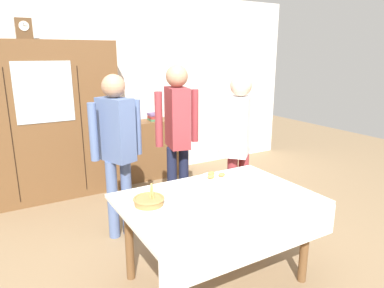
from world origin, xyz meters
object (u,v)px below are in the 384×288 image
(mantel_clock, at_px, (24,29))
(tea_cup_mid_right, at_px, (259,178))
(dining_table, at_px, (219,211))
(spoon_near_right, at_px, (245,186))
(person_beside_shelf, at_px, (117,141))
(spoon_back_edge, at_px, (196,217))
(tea_cup_near_right, at_px, (180,197))
(book_stack, at_px, (154,117))
(tea_cup_back_edge, at_px, (253,205))
(person_behind_table_right, at_px, (177,128))
(tea_cup_front_edge, at_px, (225,188))
(tea_cup_near_left, at_px, (196,191))
(spoon_center, at_px, (255,174))
(tea_cup_far_right, at_px, (233,214))
(pastry_plate, at_px, (215,177))
(bread_basket, at_px, (149,200))
(bookshelf_low, at_px, (155,149))
(wall_cabinet, at_px, (45,123))
(person_by_cabinet, at_px, (239,137))

(mantel_clock, relative_size, tea_cup_mid_right, 1.85)
(dining_table, xyz_separation_m, tea_cup_mid_right, (0.52, 0.15, 0.13))
(tea_cup_mid_right, height_order, spoon_near_right, tea_cup_mid_right)
(person_beside_shelf, bearing_deg, spoon_back_edge, -85.04)
(tea_cup_near_right, height_order, spoon_near_right, tea_cup_near_right)
(mantel_clock, relative_size, book_stack, 1.22)
(tea_cup_back_edge, xyz_separation_m, person_beside_shelf, (-0.55, 1.43, 0.24))
(book_stack, relative_size, person_behind_table_right, 0.11)
(mantel_clock, xyz_separation_m, spoon_back_edge, (0.69, -2.77, -1.38))
(tea_cup_near_right, height_order, person_behind_table_right, person_behind_table_right)
(tea_cup_front_edge, distance_m, tea_cup_near_left, 0.26)
(spoon_center, xyz_separation_m, spoon_back_edge, (-0.94, -0.48, 0.00))
(tea_cup_far_right, distance_m, person_behind_table_right, 1.57)
(mantel_clock, relative_size, tea_cup_near_right, 1.85)
(pastry_plate, relative_size, person_behind_table_right, 0.16)
(mantel_clock, relative_size, spoon_back_edge, 2.02)
(tea_cup_far_right, height_order, tea_cup_mid_right, same)
(bread_basket, bearing_deg, pastry_plate, 16.55)
(tea_cup_mid_right, distance_m, spoon_center, 0.18)
(book_stack, distance_m, tea_cup_far_right, 3.04)
(tea_cup_front_edge, bearing_deg, person_beside_shelf, 118.63)
(tea_cup_front_edge, relative_size, tea_cup_near_right, 1.00)
(tea_cup_back_edge, distance_m, spoon_center, 0.76)
(bookshelf_low, distance_m, tea_cup_far_right, 3.06)
(pastry_plate, xyz_separation_m, spoon_center, (0.38, -0.11, -0.01))
(bookshelf_low, xyz_separation_m, book_stack, (-0.00, 0.00, 0.49))
(bookshelf_low, distance_m, tea_cup_back_edge, 2.97)
(bread_basket, bearing_deg, tea_cup_far_right, -50.03)
(dining_table, relative_size, wall_cabinet, 0.75)
(tea_cup_near_right, bearing_deg, tea_cup_front_edge, -3.81)
(tea_cup_near_left, xyz_separation_m, pastry_plate, (0.35, 0.23, -0.01))
(tea_cup_near_left, xyz_separation_m, bread_basket, (-0.40, 0.01, 0.01))
(tea_cup_far_right, xyz_separation_m, person_by_cabinet, (0.85, 1.04, 0.23))
(tea_cup_near_right, bearing_deg, tea_cup_far_right, -68.84)
(spoon_center, xyz_separation_m, person_by_cabinet, (0.14, 0.43, 0.26))
(tea_cup_front_edge, distance_m, pastry_plate, 0.32)
(tea_cup_back_edge, bearing_deg, person_behind_table_right, 84.23)
(bread_basket, relative_size, spoon_center, 2.02)
(person_beside_shelf, bearing_deg, tea_cup_near_right, -81.06)
(book_stack, relative_size, spoon_back_edge, 1.66)
(tea_cup_mid_right, distance_m, spoon_near_right, 0.19)
(tea_cup_back_edge, xyz_separation_m, spoon_center, (0.50, 0.57, -0.02))
(tea_cup_far_right, bearing_deg, spoon_center, 40.53)
(tea_cup_far_right, height_order, person_by_cabinet, person_by_cabinet)
(tea_cup_mid_right, relative_size, person_by_cabinet, 0.08)
(bread_basket, relative_size, person_behind_table_right, 0.14)
(bookshelf_low, distance_m, tea_cup_near_right, 2.68)
(spoon_center, relative_size, person_by_cabinet, 0.07)
(spoon_center, xyz_separation_m, spoon_near_right, (-0.28, -0.20, 0.00))
(wall_cabinet, bearing_deg, person_by_cabinet, -48.39)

